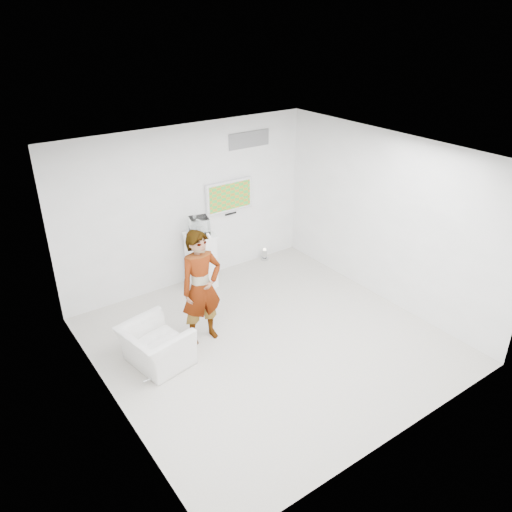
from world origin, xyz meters
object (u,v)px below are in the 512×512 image
Objects in this scene: floor_uplight at (265,254)px; tv at (229,196)px; pedestal at (201,260)px; person at (201,287)px; armchair at (156,346)px.

tv is at bearing 172.84° from floor_uplight.
floor_uplight is (1.61, 0.18, -0.40)m from pedestal.
tv is 0.54× the size of person.
floor_uplight is at bearing 6.45° from pedestal.
armchair is at bearing -136.12° from pedestal.
tv is at bearing -63.13° from armchair.
pedestal is at bearing -161.22° from tv.
armchair is at bearing -142.76° from tv.
person reaches higher than armchair.
armchair is (-2.54, -1.93, -1.24)m from tv.
armchair reaches higher than floor_uplight.
person is 1.96× the size of armchair.
floor_uplight is (3.33, 1.83, -0.18)m from armchair.
armchair is 3.76× the size of floor_uplight.
pedestal reaches higher than floor_uplight.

